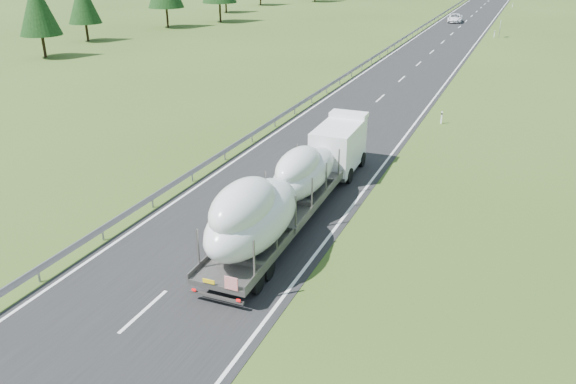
% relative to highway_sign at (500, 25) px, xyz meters
% --- Properties ---
extents(ground, '(400.00, 400.00, 0.00)m').
position_rel_highway_sign_xyz_m(ground, '(-7.20, -80.00, -1.81)').
color(ground, '#324918').
rests_on(ground, ground).
extents(road_surface, '(10.00, 400.00, 0.02)m').
position_rel_highway_sign_xyz_m(road_surface, '(-7.20, 20.00, -1.80)').
color(road_surface, black).
rests_on(road_surface, ground).
extents(guardrail, '(0.10, 400.00, 0.76)m').
position_rel_highway_sign_xyz_m(guardrail, '(-12.50, 19.94, -1.21)').
color(guardrail, slate).
rests_on(guardrail, ground).
extents(highway_sign, '(0.08, 0.90, 2.60)m').
position_rel_highway_sign_xyz_m(highway_sign, '(0.00, 0.00, 0.00)').
color(highway_sign, slate).
rests_on(highway_sign, ground).
extents(boat_truck, '(3.11, 18.06, 4.25)m').
position_rel_highway_sign_xyz_m(boat_truck, '(-4.91, -70.93, 0.37)').
color(boat_truck, white).
rests_on(boat_truck, ground).
extents(distant_van, '(2.80, 5.52, 1.49)m').
position_rel_highway_sign_xyz_m(distant_van, '(-8.89, 16.51, -1.06)').
color(distant_van, white).
rests_on(distant_van, ground).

